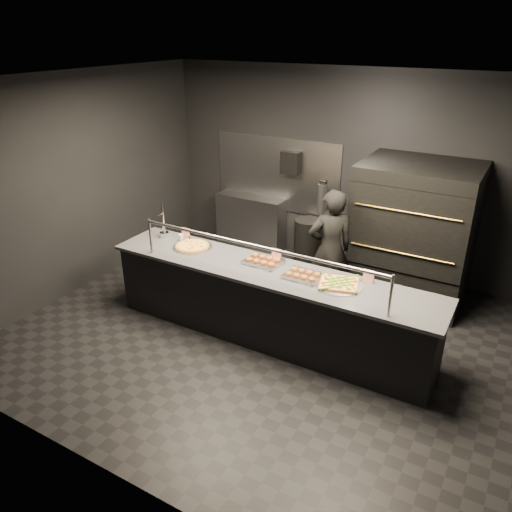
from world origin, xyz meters
name	(u,v)px	position (x,y,z in m)	size (l,w,h in m)	color
room	(269,222)	(-0.02, 0.05, 1.50)	(6.04, 6.00, 3.00)	black
service_counter	(268,304)	(0.00, 0.00, 0.46)	(4.10, 0.78, 1.37)	black
pizza_oven	(413,232)	(1.20, 1.90, 0.97)	(1.50, 1.23, 1.91)	black
prep_shelf	(251,221)	(-1.60, 2.32, 0.45)	(1.20, 0.35, 0.90)	#99999E
towel_dispenser	(291,162)	(-0.90, 2.39, 1.55)	(0.30, 0.20, 0.35)	black
fire_extinguisher	(322,198)	(-0.35, 2.40, 1.06)	(0.14, 0.14, 0.51)	#B2B2B7
beer_tap	(164,228)	(-1.69, 0.17, 1.06)	(0.13, 0.18, 0.49)	silver
round_pizza	(192,246)	(-1.16, 0.08, 0.94)	(0.50, 0.50, 0.03)	silver
slider_tray_a	(263,261)	(-0.15, 0.14, 0.95)	(0.48, 0.39, 0.07)	silver
slider_tray_b	(303,275)	(0.43, 0.03, 0.95)	(0.45, 0.36, 0.07)	silver
square_pizza	(339,284)	(0.85, 0.05, 0.94)	(0.52, 0.52, 0.05)	silver
condiment_jar	(183,239)	(-1.37, 0.17, 0.97)	(0.15, 0.06, 0.10)	silver
tent_cards	(271,253)	(-0.12, 0.28, 1.00)	(2.63, 0.04, 0.15)	white
trash_bin	(307,241)	(-0.49, 2.22, 0.36)	(0.43, 0.43, 0.72)	black
worker	(330,249)	(0.32, 1.11, 0.82)	(0.60, 0.39, 1.64)	black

